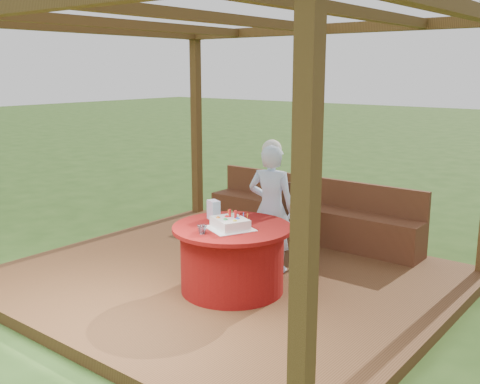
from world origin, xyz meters
name	(u,v)px	position (x,y,z in m)	size (l,w,h in m)	color
ground	(226,286)	(0.00, 0.00, 0.00)	(60.00, 60.00, 0.00)	#2A4B19
deck	(226,281)	(0.00, 0.00, 0.06)	(4.50, 4.00, 0.12)	brown
pergola	(224,58)	(0.00, 0.00, 2.41)	(4.50, 4.00, 2.72)	brown
bench	(310,219)	(0.00, 1.72, 0.38)	(3.00, 0.42, 0.80)	brown
table	(232,258)	(0.31, -0.27, 0.46)	(1.18, 1.18, 0.67)	maroon
chair	(297,217)	(0.22, 1.06, 0.59)	(0.53, 0.53, 0.86)	#361D11
elderly_woman	(271,206)	(0.27, 0.46, 0.85)	(0.59, 0.47, 1.45)	#ABD0FF
birthday_cake	(230,223)	(0.35, -0.35, 0.84)	(0.52, 0.52, 0.18)	white
gift_bag	(214,210)	(0.00, -0.19, 0.89)	(0.14, 0.09, 0.20)	#EC99CF
drinking_glass	(202,229)	(0.25, -0.65, 0.83)	(0.09, 0.09, 0.08)	white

